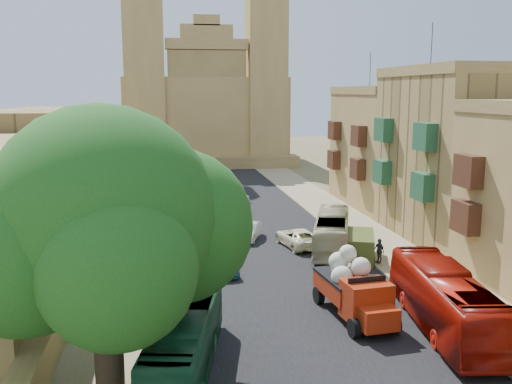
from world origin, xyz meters
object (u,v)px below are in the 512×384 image
object	(u,v)px
ficus_tree	(106,228)
car_dkblue	(183,193)
red_truck	(355,288)
street_tree_c	(133,184)
car_cream	(298,237)
olive_pickup	(360,247)
street_tree_d	(137,165)
pedestrian_c	(379,251)
street_tree_b	(125,215)
car_white_b	(239,196)
bus_cream_east	(332,232)
car_blue_a	(222,263)
car_blue_b	(186,176)
street_tree_a	(111,266)
bus_green_north	(185,341)
church	(204,105)
bus_red_east	(445,300)
car_white_a	(249,231)

from	to	relation	value
ficus_tree	car_dkblue	bearing A→B (deg)	83.92
red_truck	ficus_tree	bearing A→B (deg)	-154.02
street_tree_c	car_cream	bearing A→B (deg)	-42.82
olive_pickup	car_dkblue	xyz separation A→B (m)	(-11.50, 25.32, -0.28)
street_tree_d	pedestrian_c	bearing A→B (deg)	-59.03
street_tree_b	car_white_b	xyz separation A→B (m)	(10.96, 19.26, -2.37)
ficus_tree	bus_cream_east	bearing A→B (deg)	51.76
car_blue_a	car_blue_b	bearing A→B (deg)	83.56
pedestrian_c	ficus_tree	bearing A→B (deg)	-65.16
car_dkblue	car_blue_b	world-z (taller)	car_blue_b
street_tree_a	car_white_b	distance (m)	33.20
bus_cream_east	car_blue_b	world-z (taller)	bus_cream_east
street_tree_a	bus_green_north	xyz separation A→B (m)	(3.50, -6.61, -1.47)
church	bus_cream_east	xyz separation A→B (m)	(5.21, -56.07, -8.11)
car_dkblue	bus_red_east	bearing A→B (deg)	-58.31
car_cream	bus_cream_east	bearing A→B (deg)	136.84
bus_red_east	car_blue_b	xyz separation A→B (m)	(-10.60, 51.19, -0.90)
ficus_tree	car_dkblue	world-z (taller)	ficus_tree
bus_green_north	car_cream	world-z (taller)	bus_green_north
bus_red_east	bus_cream_east	world-z (taller)	bus_red_east
olive_pickup	bus_green_north	world-z (taller)	bus_green_north
car_white_b	bus_red_east	bearing A→B (deg)	83.05
car_blue_b	car_white_a	bearing A→B (deg)	-93.71
ficus_tree	pedestrian_c	world-z (taller)	ficus_tree
red_truck	car_cream	distance (m)	14.20
olive_pickup	car_blue_b	bearing A→B (deg)	105.30
car_blue_b	olive_pickup	bearing A→B (deg)	-84.80
street_tree_d	car_white_a	xyz separation A→B (m)	(9.50, -21.36, -2.93)
olive_pickup	car_white_b	xyz separation A→B (m)	(-5.54, 23.26, -0.33)
red_truck	olive_pickup	xyz separation A→B (m)	(3.93, 10.16, -0.73)
street_tree_d	car_dkblue	size ratio (longest dim) A/B	1.26
pedestrian_c	car_white_b	bearing A→B (deg)	178.56
street_tree_b	red_truck	bearing A→B (deg)	-48.40
olive_pickup	car_dkblue	bearing A→B (deg)	114.42
bus_red_east	car_dkblue	distance (m)	39.49
ficus_tree	car_cream	xyz separation A→B (m)	(12.34, 20.00, -6.05)
street_tree_b	car_dkblue	world-z (taller)	street_tree_b
olive_pickup	street_tree_b	bearing A→B (deg)	166.37
street_tree_c	red_truck	world-z (taller)	street_tree_c
church	red_truck	bearing A→B (deg)	-87.86
ficus_tree	car_cream	bearing A→B (deg)	58.32
street_tree_a	olive_pickup	xyz separation A→B (m)	(16.50, 8.00, -1.90)
street_tree_c	red_truck	bearing A→B (deg)	-64.33
red_truck	car_blue_b	size ratio (longest dim) A/B	1.67
street_tree_c	olive_pickup	distance (m)	23.11
car_blue_b	pedestrian_c	world-z (taller)	pedestrian_c
olive_pickup	pedestrian_c	distance (m)	1.53
car_white_a	car_white_b	world-z (taller)	car_white_a
ficus_tree	car_dkblue	size ratio (longest dim) A/B	2.67
car_dkblue	street_tree_d	bearing A→B (deg)	166.61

